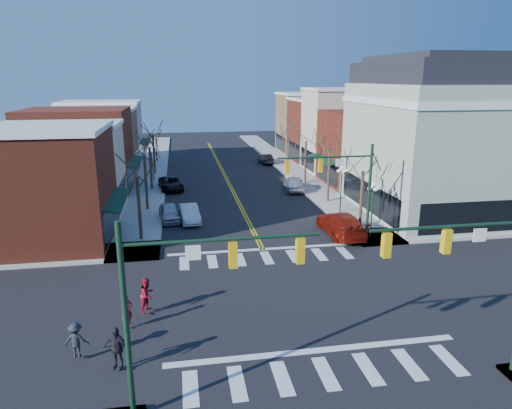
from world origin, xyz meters
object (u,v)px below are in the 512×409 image
car_left_far (171,184)px  pedestrian_dark_b (76,340)px  lamppost_midblock (341,181)px  car_right_near (341,224)px  victorian_corner (438,136)px  pedestrian_red_b (147,295)px  lamppost_corner (373,200)px  car_right_far (266,159)px  car_right_mid (294,183)px  car_left_near (170,213)px  car_left_mid (189,214)px  pedestrian_dark_a (116,348)px  pedestrian_red_a (127,311)px

car_left_far → pedestrian_dark_b: size_ratio=3.12×
lamppost_midblock → car_right_near: lamppost_midblock is taller
victorian_corner → pedestrian_red_b: (-23.80, -14.54, -5.62)m
lamppost_corner → car_right_far: (-1.80, 31.56, -2.29)m
car_right_near → pedestrian_red_b: (-13.70, -9.89, 0.19)m
lamppost_corner → victorian_corner: bearing=35.9°
pedestrian_dark_b → lamppost_corner: bearing=-140.4°
car_right_far → car_right_mid: bearing=87.4°
victorian_corner → car_right_mid: victorian_corner is taller
car_left_near → car_left_mid: size_ratio=0.97×
lamppost_corner → lamppost_midblock: 6.50m
car_left_mid → car_right_mid: bearing=32.9°
victorian_corner → car_right_mid: size_ratio=3.07×
car_right_mid → car_right_near: bearing=96.8°
pedestrian_dark_a → car_right_far: bearing=94.2°
pedestrian_dark_a → lamppost_corner: bearing=61.0°
car_right_near → pedestrian_red_b: bearing=34.5°
car_left_far → car_right_far: bearing=38.7°
victorian_corner → lamppost_midblock: bearing=176.6°
car_right_mid → pedestrian_dark_a: bearing=69.7°
victorian_corner → car_left_mid: bearing=178.4°
pedestrian_red_b → lamppost_corner: bearing=-28.7°
car_left_mid → pedestrian_dark_b: 19.34m
victorian_corner → pedestrian_dark_b: 32.57m
victorian_corner → pedestrian_dark_a: bearing=-142.3°
car_right_far → pedestrian_red_a: pedestrian_red_a is taller
car_left_mid → car_right_far: size_ratio=1.02×
car_left_near → lamppost_midblock: bearing=-9.4°
victorian_corner → car_left_far: 26.59m
car_left_near → car_right_far: 27.57m
car_right_near → car_right_mid: (0.00, 14.22, -0.06)m
pedestrian_red_b → pedestrian_dark_b: size_ratio=1.14×
car_left_mid → car_right_far: bearing=60.0°
car_right_mid → pedestrian_dark_a: (-14.65, -28.68, 0.27)m
car_left_near → pedestrian_dark_b: 19.53m
car_left_mid → pedestrian_red_b: (-2.50, -15.13, 0.36)m
lamppost_midblock → car_right_mid: 9.49m
car_left_far → pedestrian_dark_b: bearing=-104.5°
car_right_near → lamppost_midblock: bearing=-110.6°
car_left_mid → pedestrian_dark_a: size_ratio=2.28×
lamppost_corner → pedestrian_dark_b: size_ratio=2.76×
car_right_near → pedestrian_dark_a: pedestrian_dark_a is taller
victorian_corner → pedestrian_red_a: 29.88m
car_right_far → pedestrian_red_b: pedestrian_red_b is taller
victorian_corner → pedestrian_dark_a: victorian_corner is taller
lamppost_midblock → pedestrian_dark_a: bearing=-130.0°
pedestrian_red_b → victorian_corner: bearing=-26.1°
car_left_far → car_right_near: 21.11m
car_right_near → pedestrian_dark_b: pedestrian_dark_b is taller
car_right_far → pedestrian_red_b: size_ratio=2.28×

